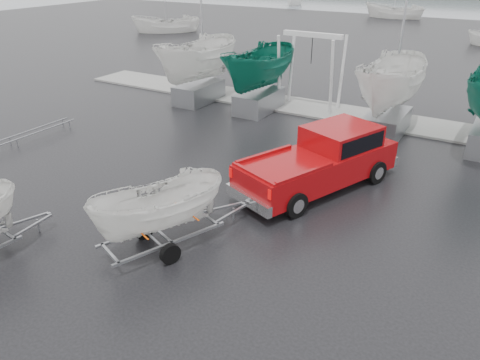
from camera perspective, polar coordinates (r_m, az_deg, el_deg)
ground_plane at (r=16.51m, az=-10.41°, el=-2.89°), size 120.00×120.00×0.00m
dock at (r=26.82m, az=7.94°, el=8.78°), size 30.00×3.00×0.12m
pickup_truck at (r=17.34m, az=10.31°, el=2.71°), size 4.45×6.85×2.16m
trailer_hitched at (r=12.90m, az=-10.16°, el=1.35°), size 2.43×3.78×4.71m
boat_hoist at (r=26.11m, az=8.67°, el=14.21°), size 3.30×2.18×4.12m
keelboat_0 at (r=27.04m, az=-5.31°, el=17.77°), size 2.55×3.20×10.72m
keelboat_1 at (r=25.21m, az=2.49°, el=16.66°), size 2.39×3.20×7.47m
keelboat_2 at (r=22.54m, az=18.63°, el=15.08°), size 2.57×3.20×10.75m
mast_rack_0 at (r=23.40m, az=-25.95°, el=4.58°), size 0.56×6.50×0.06m
moored_boat_0 at (r=54.61m, az=-8.90°, el=17.37°), size 3.98×3.97×11.69m
moored_boat_1 at (r=69.49m, az=18.14°, el=18.24°), size 3.08×3.00×11.84m
moored_boat_4 at (r=84.77m, az=6.70°, el=20.44°), size 2.62×2.67×10.92m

